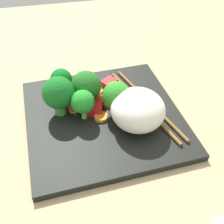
# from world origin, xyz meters

# --- Properties ---
(ground_plane) EXTENTS (1.10, 1.10, 0.02)m
(ground_plane) POSITION_xyz_m (0.00, 0.00, -0.01)
(ground_plane) COLOR tan
(square_plate) EXTENTS (0.28, 0.28, 0.01)m
(square_plate) POSITION_xyz_m (0.00, 0.00, 0.01)
(square_plate) COLOR black
(square_plate) RESTS_ON ground_plane
(rice_mound) EXTENTS (0.11, 0.11, 0.06)m
(rice_mound) POSITION_xyz_m (-0.03, -0.05, 0.04)
(rice_mound) COLOR white
(rice_mound) RESTS_ON square_plate
(broccoli_floret_0) EXTENTS (0.05, 0.05, 0.06)m
(broccoli_floret_0) POSITION_xyz_m (0.04, 0.02, 0.05)
(broccoli_floret_0) COLOR #62983D
(broccoli_floret_0) RESTS_ON square_plate
(broccoli_floret_1) EXTENTS (0.05, 0.05, 0.06)m
(broccoli_floret_1) POSITION_xyz_m (-0.00, -0.02, 0.05)
(broccoli_floret_1) COLOR #5B9C47
(broccoli_floret_1) RESTS_ON square_plate
(broccoli_floret_2) EXTENTS (0.04, 0.04, 0.06)m
(broccoli_floret_2) POSITION_xyz_m (0.00, 0.03, 0.05)
(broccoli_floret_2) COLOR #77C152
(broccoli_floret_2) RESTS_ON square_plate
(broccoli_floret_3) EXTENTS (0.04, 0.04, 0.06)m
(broccoli_floret_3) POSITION_xyz_m (0.06, 0.06, 0.05)
(broccoli_floret_3) COLOR #51A245
(broccoli_floret_3) RESTS_ON square_plate
(broccoli_floret_4) EXTENTS (0.06, 0.06, 0.07)m
(broccoli_floret_4) POSITION_xyz_m (0.02, 0.07, 0.05)
(broccoli_floret_4) COLOR #51944A
(broccoli_floret_4) RESTS_ON square_plate
(carrot_slice_0) EXTENTS (0.04, 0.04, 0.01)m
(carrot_slice_0) POSITION_xyz_m (0.04, 0.05, 0.01)
(carrot_slice_0) COLOR orange
(carrot_slice_0) RESTS_ON square_plate
(carrot_slice_1) EXTENTS (0.03, 0.03, 0.01)m
(carrot_slice_1) POSITION_xyz_m (0.06, -0.00, 0.02)
(carrot_slice_1) COLOR orange
(carrot_slice_1) RESTS_ON square_plate
(carrot_slice_2) EXTENTS (0.04, 0.04, 0.01)m
(carrot_slice_2) POSITION_xyz_m (0.03, -0.02, 0.02)
(carrot_slice_2) COLOR orange
(carrot_slice_2) RESTS_ON square_plate
(carrot_slice_3) EXTENTS (0.03, 0.03, 0.01)m
(carrot_slice_3) POSITION_xyz_m (-0.01, 0.01, 0.02)
(carrot_slice_3) COLOR orange
(carrot_slice_3) RESTS_ON square_plate
(carrot_slice_4) EXTENTS (0.04, 0.04, 0.00)m
(carrot_slice_4) POSITION_xyz_m (0.07, 0.04, 0.01)
(carrot_slice_4) COLOR orange
(carrot_slice_4) RESTS_ON square_plate
(carrot_slice_5) EXTENTS (0.03, 0.03, 0.00)m
(carrot_slice_5) POSITION_xyz_m (0.02, 0.05, 0.01)
(carrot_slice_5) COLOR orange
(carrot_slice_5) RESTS_ON square_plate
(pepper_chunk_0) EXTENTS (0.03, 0.03, 0.02)m
(pepper_chunk_0) POSITION_xyz_m (0.01, 0.01, 0.02)
(pepper_chunk_0) COLOR red
(pepper_chunk_0) RESTS_ON square_plate
(pepper_chunk_1) EXTENTS (0.03, 0.03, 0.01)m
(pepper_chunk_1) POSITION_xyz_m (0.03, 0.01, 0.02)
(pepper_chunk_1) COLOR red
(pepper_chunk_1) RESTS_ON square_plate
(pepper_chunk_2) EXTENTS (0.03, 0.03, 0.02)m
(pepper_chunk_2) POSITION_xyz_m (0.07, -0.03, 0.02)
(pepper_chunk_2) COLOR red
(pepper_chunk_2) RESTS_ON square_plate
(chicken_piece_1) EXTENTS (0.05, 0.04, 0.03)m
(chicken_piece_1) POSITION_xyz_m (0.08, 0.02, 0.03)
(chicken_piece_1) COLOR tan
(chicken_piece_1) RESTS_ON square_plate
(chopstick_pair) EXTENTS (0.21, 0.08, 0.01)m
(chopstick_pair) POSITION_xyz_m (0.01, -0.08, 0.02)
(chopstick_pair) COLOR brown
(chopstick_pair) RESTS_ON square_plate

